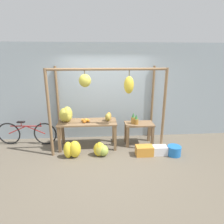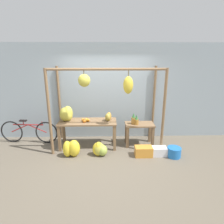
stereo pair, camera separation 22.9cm
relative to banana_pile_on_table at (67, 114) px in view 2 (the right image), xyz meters
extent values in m
plane|color=#665B4C|center=(1.08, -0.80, -0.92)|extent=(20.00, 20.00, 0.00)
cube|color=#99A8B2|center=(1.08, 0.66, 0.48)|extent=(8.00, 0.08, 2.80)
cylinder|color=brown|center=(-0.32, -0.46, 0.16)|extent=(0.07, 0.07, 2.17)
cylinder|color=brown|center=(2.48, -0.46, 0.16)|extent=(0.07, 0.07, 2.17)
cylinder|color=brown|center=(-0.32, 0.57, 0.16)|extent=(0.07, 0.07, 2.17)
cylinder|color=brown|center=(2.48, 0.57, 0.16)|extent=(0.07, 0.07, 2.17)
cylinder|color=brown|center=(1.08, -0.46, 1.21)|extent=(2.80, 0.06, 0.06)
cylinder|color=brown|center=(0.56, -0.46, 1.15)|extent=(0.02, 0.02, 0.08)
ellipsoid|color=gold|center=(0.56, -0.46, 0.96)|extent=(0.28, 0.25, 0.30)
cylinder|color=brown|center=(1.58, -0.46, 1.12)|extent=(0.02, 0.02, 0.13)
ellipsoid|color=gold|center=(1.58, -0.46, 0.85)|extent=(0.23, 0.21, 0.41)
cube|color=brown|center=(0.55, -0.04, -0.20)|extent=(1.55, 0.63, 0.04)
cube|color=brown|center=(-0.17, -0.31, -0.57)|extent=(0.07, 0.07, 0.70)
cube|color=brown|center=(1.28, -0.31, -0.57)|extent=(0.07, 0.07, 0.70)
cube|color=brown|center=(-0.17, 0.22, -0.57)|extent=(0.07, 0.07, 0.70)
cube|color=brown|center=(1.28, 0.22, -0.57)|extent=(0.07, 0.07, 0.70)
cube|color=brown|center=(1.98, 0.04, -0.31)|extent=(0.79, 0.47, 0.04)
cube|color=brown|center=(1.64, -0.15, -0.63)|extent=(0.07, 0.07, 0.59)
cube|color=brown|center=(2.33, -0.15, -0.63)|extent=(0.07, 0.07, 0.59)
cube|color=brown|center=(1.64, 0.22, -0.63)|extent=(0.07, 0.07, 0.59)
cube|color=brown|center=(2.33, 0.22, -0.63)|extent=(0.07, 0.07, 0.59)
ellipsoid|color=gold|center=(0.03, 0.00, 0.02)|extent=(0.33, 0.35, 0.41)
ellipsoid|color=yellow|center=(0.01, 0.02, -0.03)|extent=(0.38, 0.39, 0.31)
ellipsoid|color=yellow|center=(-0.02, 0.04, 0.01)|extent=(0.27, 0.27, 0.37)
ellipsoid|color=gold|center=(-0.06, -0.03, 0.01)|extent=(0.37, 0.36, 0.38)
ellipsoid|color=gold|center=(0.02, -0.02, -0.02)|extent=(0.32, 0.34, 0.31)
sphere|color=orange|center=(0.47, -0.12, -0.14)|extent=(0.08, 0.08, 0.08)
sphere|color=orange|center=(0.47, -0.10, -0.14)|extent=(0.08, 0.08, 0.08)
sphere|color=orange|center=(0.48, -0.17, -0.13)|extent=(0.09, 0.09, 0.09)
sphere|color=orange|center=(0.43, -0.03, -0.14)|extent=(0.07, 0.07, 0.07)
sphere|color=orange|center=(0.50, -0.12, -0.14)|extent=(0.08, 0.08, 0.08)
sphere|color=orange|center=(0.58, -0.10, -0.14)|extent=(0.08, 0.08, 0.08)
sphere|color=orange|center=(0.52, -0.03, -0.14)|extent=(0.08, 0.08, 0.08)
sphere|color=orange|center=(0.52, -0.08, -0.13)|extent=(0.09, 0.09, 0.09)
sphere|color=orange|center=(0.51, -0.12, -0.14)|extent=(0.08, 0.08, 0.08)
sphere|color=orange|center=(0.51, -0.08, -0.14)|extent=(0.09, 0.09, 0.09)
cylinder|color=#B27F38|center=(1.81, 0.02, -0.20)|extent=(0.12, 0.12, 0.18)
cone|color=#337538|center=(1.81, 0.02, -0.05)|extent=(0.09, 0.09, 0.14)
cylinder|color=#A3702D|center=(1.88, -0.04, -0.22)|extent=(0.12, 0.12, 0.15)
cone|color=#337538|center=(1.88, -0.04, -0.08)|extent=(0.08, 0.08, 0.13)
ellipsoid|color=yellow|center=(0.25, -0.59, -0.71)|extent=(0.33, 0.30, 0.44)
ellipsoid|color=yellow|center=(0.09, -0.61, -0.71)|extent=(0.30, 0.31, 0.42)
ellipsoid|color=#9EB247|center=(0.95, -0.57, -0.78)|extent=(0.34, 0.36, 0.28)
ellipsoid|color=gold|center=(0.87, -0.56, -0.75)|extent=(0.36, 0.35, 0.35)
ellipsoid|color=yellow|center=(0.83, -0.57, -0.75)|extent=(0.29, 0.27, 0.35)
ellipsoid|color=yellow|center=(0.86, -0.58, -0.73)|extent=(0.27, 0.27, 0.38)
cube|color=orange|center=(1.99, -0.62, -0.80)|extent=(0.43, 0.26, 0.25)
cylinder|color=blue|center=(2.75, -0.68, -0.80)|extent=(0.34, 0.34, 0.25)
torus|color=black|center=(-1.69, 0.27, -0.60)|extent=(0.65, 0.09, 0.65)
torus|color=black|center=(-0.66, 0.19, -0.60)|extent=(0.65, 0.09, 0.65)
cylinder|color=maroon|center=(-1.18, 0.23, -0.37)|extent=(0.88, 0.10, 0.03)
cylinder|color=maroon|center=(-1.43, 0.25, -0.49)|extent=(0.53, 0.07, 0.26)
cylinder|color=maroon|center=(-0.92, 0.21, -0.49)|extent=(0.53, 0.07, 0.26)
cylinder|color=maroon|center=(-1.30, 0.24, -0.32)|extent=(0.02, 0.02, 0.10)
cube|color=black|center=(-1.30, 0.24, -0.25)|extent=(0.21, 0.10, 0.04)
cylinder|color=maroon|center=(-0.77, 0.20, -0.32)|extent=(0.02, 0.02, 0.10)
ellipsoid|color=gold|center=(1.13, -0.01, -0.06)|extent=(0.18, 0.19, 0.23)
ellipsoid|color=#B2993D|center=(1.10, -0.05, -0.07)|extent=(0.18, 0.20, 0.21)
cube|color=silver|center=(2.39, -0.60, -0.81)|extent=(0.39, 0.23, 0.23)
camera|label=1|loc=(0.87, -4.83, 1.48)|focal=30.00mm
camera|label=2|loc=(1.10, -4.84, 1.48)|focal=30.00mm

